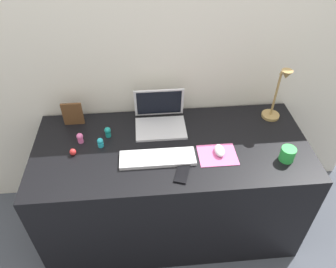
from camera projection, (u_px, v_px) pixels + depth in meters
ground_plane at (171, 221)px, 2.31m from camera, size 6.00×6.00×0.00m
back_wall at (166, 104)px, 2.10m from camera, size 2.77×0.05×1.51m
desk at (171, 188)px, 2.07m from camera, size 1.57×0.69×0.74m
laptop at (160, 117)px, 1.94m from camera, size 0.30×0.24×0.21m
keyboard at (158, 158)px, 1.74m from camera, size 0.41×0.13×0.02m
mousepad at (217, 155)px, 1.76m from camera, size 0.21×0.17×0.00m
mouse at (219, 150)px, 1.76m from camera, size 0.06×0.10×0.03m
cell_phone at (182, 174)px, 1.66m from camera, size 0.10×0.14×0.01m
desk_lamp at (278, 96)px, 1.90m from camera, size 0.11×0.15×0.36m
picture_frame at (73, 114)px, 1.92m from camera, size 0.12×0.02×0.15m
coffee_mug at (288, 154)px, 1.72m from camera, size 0.08×0.08×0.08m
toy_figurine_pink at (80, 138)px, 1.83m from camera, size 0.04×0.04×0.06m
toy_figurine_red at (73, 152)px, 1.76m from camera, size 0.04×0.04×0.04m
toy_figurine_cyan at (100, 142)px, 1.80m from camera, size 0.03×0.03×0.06m
toy_figurine_teal at (108, 132)px, 1.86m from camera, size 0.04×0.04×0.06m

